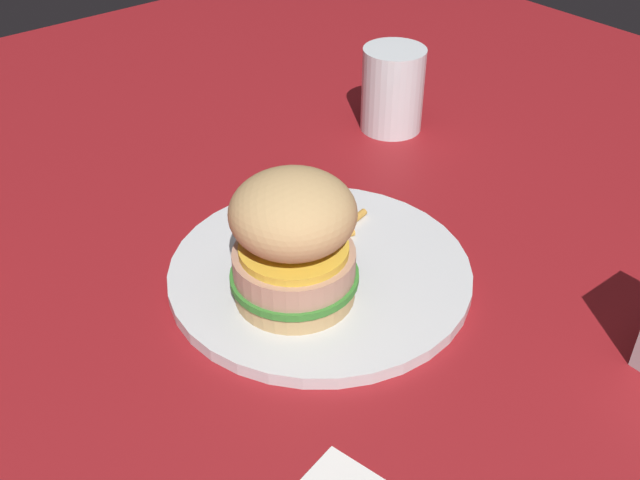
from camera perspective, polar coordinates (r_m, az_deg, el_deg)
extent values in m
plane|color=maroon|center=(0.64, -0.55, -4.91)|extent=(1.60, 1.60, 0.00)
cylinder|color=silver|center=(0.67, 0.00, -2.49)|extent=(0.27, 0.27, 0.01)
cylinder|color=tan|center=(0.63, -1.97, -3.61)|extent=(0.10, 0.10, 0.02)
cylinder|color=#387F2D|center=(0.62, -1.99, -2.76)|extent=(0.11, 0.11, 0.01)
cylinder|color=tan|center=(0.61, -2.02, -1.73)|extent=(0.10, 0.10, 0.02)
cylinder|color=yellow|center=(0.60, -2.05, -0.65)|extent=(0.09, 0.09, 0.01)
ellipsoid|color=tan|center=(0.58, -2.12, 2.12)|extent=(0.10, 0.10, 0.06)
cylinder|color=gold|center=(0.71, 1.88, 0.97)|extent=(0.02, 0.07, 0.01)
cylinder|color=#E5B251|center=(0.72, -1.92, 1.70)|extent=(0.03, 0.08, 0.01)
cylinder|color=#E5B251|center=(0.70, -1.24, 0.36)|extent=(0.05, 0.03, 0.01)
cylinder|color=#E5B251|center=(0.74, -0.27, 2.77)|extent=(0.05, 0.01, 0.01)
cylinder|color=gold|center=(0.71, 1.42, 0.82)|extent=(0.03, 0.06, 0.01)
cylinder|color=gold|center=(0.72, 0.12, 1.44)|extent=(0.08, 0.05, 0.01)
cylinder|color=#E5B251|center=(0.71, -0.43, 1.89)|extent=(0.01, 0.05, 0.01)
cylinder|color=gold|center=(0.71, -0.88, 1.01)|extent=(0.07, 0.05, 0.01)
cylinder|color=gold|center=(0.69, -0.26, -0.14)|extent=(0.03, 0.08, 0.01)
cylinder|color=silver|center=(0.90, 5.64, 11.52)|extent=(0.07, 0.07, 0.10)
cylinder|color=black|center=(0.90, 5.61, 11.00)|extent=(0.07, 0.07, 0.08)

